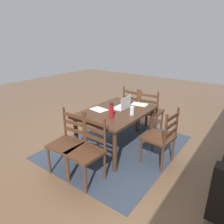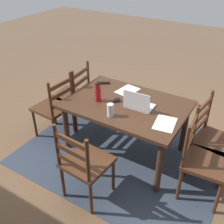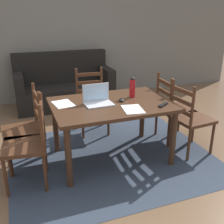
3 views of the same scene
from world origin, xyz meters
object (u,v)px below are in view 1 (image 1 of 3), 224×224
object	(u,v)px
dining_table	(116,115)
water_bottle	(111,110)
computer_mouse	(113,112)
tv_remote	(84,115)
chair_left_near	(134,108)
drinking_glass	(132,111)
chair_right_near	(68,143)
chair_left_far	(151,111)
chair_far_head	(161,137)
laptop	(123,105)
chair_right_far	(87,151)

from	to	relation	value
dining_table	water_bottle	distance (m)	0.41
computer_mouse	tv_remote	distance (m)	0.50
dining_table	chair_left_near	distance (m)	1.03
tv_remote	computer_mouse	bearing A→B (deg)	18.50
dining_table	drinking_glass	size ratio (longest dim) A/B	9.53
computer_mouse	chair_right_near	bearing A→B (deg)	1.06
dining_table	water_bottle	xyz separation A→B (m)	(0.32, 0.13, 0.23)
chair_left_near	computer_mouse	size ratio (longest dim) A/B	9.50
dining_table	chair_left_near	bearing A→B (deg)	-168.57
dining_table	chair_right_near	xyz separation A→B (m)	(0.99, -0.20, -0.18)
dining_table	drinking_glass	bearing A→B (deg)	85.83
chair_left_near	chair_right_near	size ratio (longest dim) A/B	1.00
dining_table	tv_remote	bearing A→B (deg)	-29.83
chair_left_far	tv_remote	world-z (taller)	chair_left_far
chair_far_head	tv_remote	xyz separation A→B (m)	(0.52, -1.16, 0.28)
chair_left_near	tv_remote	world-z (taller)	chair_left_near
drinking_glass	computer_mouse	world-z (taller)	drinking_glass
chair_far_head	laptop	distance (m)	0.91
chair_right_far	water_bottle	world-z (taller)	water_bottle
chair_far_head	drinking_glass	xyz separation A→B (m)	(0.02, -0.53, 0.34)
chair_right_near	chair_left_far	xyz separation A→B (m)	(-1.98, 0.40, 0.00)
chair_right_near	chair_right_far	size ratio (longest dim) A/B	1.00
water_bottle	tv_remote	world-z (taller)	water_bottle
water_bottle	drinking_glass	size ratio (longest dim) A/B	1.73
tv_remote	water_bottle	bearing A→B (deg)	-7.88
laptop	water_bottle	bearing A→B (deg)	11.28
chair_right_far	drinking_glass	distance (m)	1.03
chair_right_far	drinking_glass	world-z (taller)	chair_right_far
dining_table	drinking_glass	world-z (taller)	drinking_glass
drinking_glass	computer_mouse	bearing A→B (deg)	-71.52
computer_mouse	chair_far_head	bearing A→B (deg)	113.44
chair_far_head	water_bottle	world-z (taller)	water_bottle
chair_far_head	chair_left_far	world-z (taller)	same
laptop	chair_right_far	bearing A→B (deg)	8.28
chair_right_far	computer_mouse	size ratio (longest dim) A/B	9.50
chair_left_near	drinking_glass	xyz separation A→B (m)	(1.01, 0.53, 0.34)
dining_table	tv_remote	size ratio (longest dim) A/B	8.24
chair_right_near	chair_right_far	world-z (taller)	same
chair_far_head	chair_right_far	distance (m)	1.19
chair_left_near	tv_remote	distance (m)	1.54
dining_table	laptop	size ratio (longest dim) A/B	4.30
laptop	tv_remote	distance (m)	0.76
chair_far_head	laptop	xyz separation A→B (m)	(-0.17, -0.83, 0.33)
chair_left_near	chair_right_far	xyz separation A→B (m)	(1.98, 0.40, 0.00)
chair_left_far	water_bottle	bearing A→B (deg)	-3.13
chair_far_head	drinking_glass	world-z (taller)	chair_far_head
water_bottle	drinking_glass	distance (m)	0.37
chair_far_head	computer_mouse	size ratio (longest dim) A/B	9.50
computer_mouse	tv_remote	xyz separation A→B (m)	(0.39, -0.31, -0.01)
chair_left_far	dining_table	bearing A→B (deg)	-11.30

